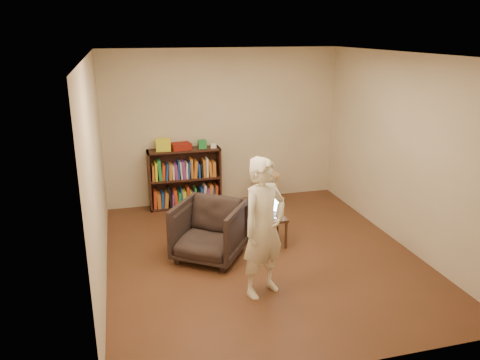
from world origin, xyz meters
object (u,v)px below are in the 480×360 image
object	(u,v)px
armchair	(209,231)
stool	(264,179)
bookshelf	(185,181)
side_table	(270,221)
laptop	(272,211)
person	(264,228)

from	to	relation	value
armchair	stool	bearing A→B (deg)	85.81
bookshelf	armchair	size ratio (longest dim) A/B	1.43
side_table	stool	bearing A→B (deg)	75.39
laptop	person	world-z (taller)	person
bookshelf	laptop	bearing A→B (deg)	-61.43
armchair	person	bearing A→B (deg)	-32.89
stool	laptop	distance (m)	1.41
stool	person	bearing A→B (deg)	-107.80
bookshelf	person	world-z (taller)	person
person	laptop	bearing A→B (deg)	41.68
person	bookshelf	bearing A→B (deg)	72.87
bookshelf	armchair	world-z (taller)	bookshelf
stool	side_table	size ratio (longest dim) A/B	1.43
person	side_table	bearing A→B (deg)	42.77
armchair	side_table	xyz separation A→B (m)	(0.89, 0.18, -0.03)
side_table	person	bearing A→B (deg)	-111.48
laptop	side_table	bearing A→B (deg)	-109.71
stool	side_table	bearing A→B (deg)	-104.61
bookshelf	armchair	distance (m)	1.97
bookshelf	side_table	distance (m)	2.01
laptop	person	distance (m)	1.35
side_table	laptop	size ratio (longest dim) A/B	1.06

